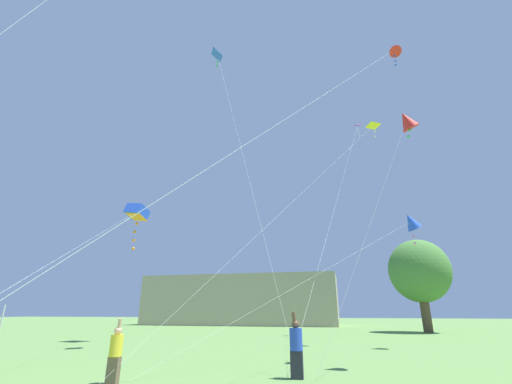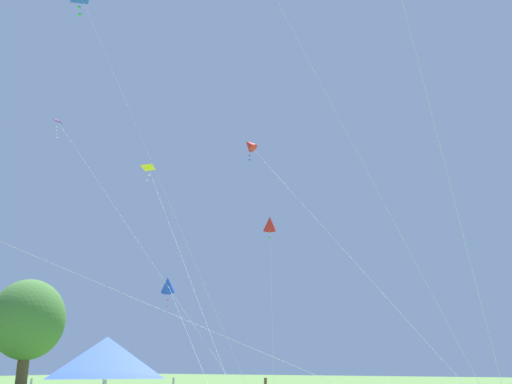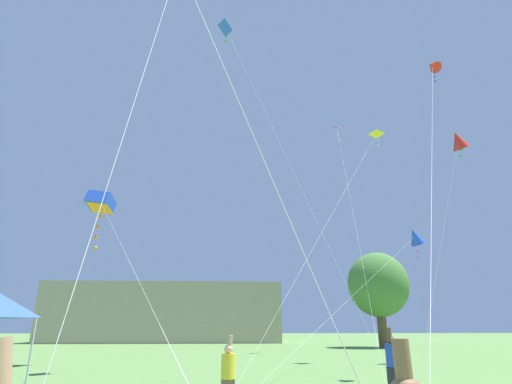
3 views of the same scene
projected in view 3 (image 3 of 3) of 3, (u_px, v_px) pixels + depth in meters
distant_building at (167, 313)px, 52.91m from camera, size 29.21×11.37×7.19m
tree_near_right at (378, 285)px, 40.10m from camera, size 6.06×5.45×9.14m
tree_far_left at (65, 313)px, 51.49m from camera, size 3.59×3.23×5.41m
person_yellow_shirt at (228, 373)px, 10.27m from camera, size 0.37×0.37×1.79m
person_blue_shirt at (393, 361)px, 12.50m from camera, size 0.41×0.41×1.99m
kite_blue_box_0 at (100, 203)px, 24.31m from camera, size 9.74×21.52×9.86m
kite_blue_delta_1 at (227, 29)px, 24.35m from camera, size 6.24×7.24×19.70m
kite_yellow_delta_2 at (376, 135)px, 27.42m from camera, size 10.46×14.12×14.85m
kite_purple_delta_5 at (337, 130)px, 36.89m from camera, size 5.11×20.28×19.91m
kite_red_diamond_6 at (433, 66)px, 20.79m from camera, size 9.53×14.74×15.47m
kite_red_diamond_7 at (458, 141)px, 17.84m from camera, size 4.89×3.07×10.48m
kite_blue_diamond_8 at (415, 237)px, 24.41m from camera, size 11.66×12.43×7.90m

